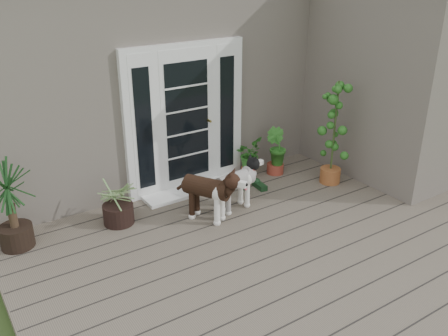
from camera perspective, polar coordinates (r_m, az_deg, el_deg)
deck at (r=5.98m, az=8.04°, el=-9.80°), size 6.20×4.60×0.12m
house_main at (r=8.80m, az=-10.07°, el=11.65°), size 7.40×4.00×3.10m
house_wing at (r=8.10m, az=19.34°, el=9.65°), size 1.60×2.40×3.10m
door_unit at (r=7.02m, az=-4.52°, el=5.86°), size 1.90×0.14×2.15m
door_step at (r=7.25m, az=-3.48°, el=-2.45°), size 1.60×0.40×0.05m
brindle_dog at (r=6.33m, az=-2.02°, el=-3.35°), size 0.72×0.88×0.68m
white_dog at (r=6.60m, az=1.32°, el=-2.42°), size 0.79×0.42×0.63m
spider_plant at (r=6.38m, az=-12.51°, el=-3.57°), size 0.81×0.81×0.71m
yucca at (r=6.18m, az=-23.86°, el=-4.18°), size 0.76×0.76×1.09m
herb_a at (r=7.59m, az=2.94°, el=0.87°), size 0.61×0.61×0.55m
herb_b at (r=7.76m, az=6.12°, el=1.24°), size 0.46×0.46×0.54m
herb_c at (r=8.56m, az=11.22°, el=3.43°), size 0.52×0.52×0.63m
sapling at (r=7.38m, az=12.89°, el=4.18°), size 0.52×0.52×1.65m
clog_left at (r=7.30m, az=2.25°, el=-2.12°), size 0.14×0.27×0.08m
clog_right at (r=7.32m, az=4.23°, el=-2.00°), size 0.19×0.34×0.10m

